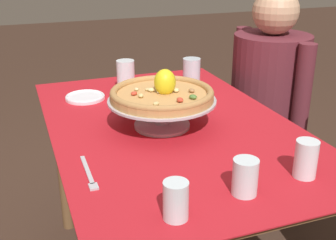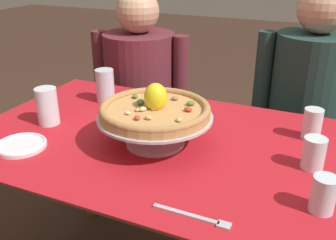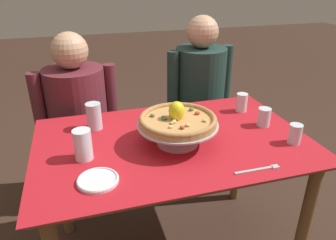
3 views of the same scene
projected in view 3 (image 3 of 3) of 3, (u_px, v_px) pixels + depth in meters
The scene contains 12 objects.
dining_table at pixel (173, 159), 1.58m from camera, with size 1.30×0.84×0.74m.
pizza_stand at pixel (178, 130), 1.47m from camera, with size 0.38×0.38×0.10m.
pizza at pixel (178, 119), 1.45m from camera, with size 0.36×0.36×0.10m.
water_glass_side_right at pixel (264, 118), 1.65m from camera, with size 0.07×0.07×0.10m.
water_glass_back_right at pixel (242, 104), 1.82m from camera, with size 0.06×0.06×0.11m.
water_glass_back_left at pixel (94, 118), 1.62m from camera, with size 0.08×0.08×0.14m.
water_glass_front_right at pixel (295, 135), 1.49m from camera, with size 0.06×0.06×0.10m.
water_glass_side_left at pixel (83, 146), 1.36m from camera, with size 0.08×0.08×0.14m.
side_plate at pixel (98, 180), 1.23m from camera, with size 0.16×0.16×0.02m.
dinner_fork at pixel (260, 169), 1.30m from camera, with size 0.20×0.02×0.01m.
diner_left at pixel (79, 122), 2.09m from camera, with size 0.53×0.42×1.16m.
diner_right at pixel (199, 102), 2.34m from camera, with size 0.51×0.40×1.22m.
Camera 3 is at (-0.40, -1.28, 1.49)m, focal length 33.94 mm.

